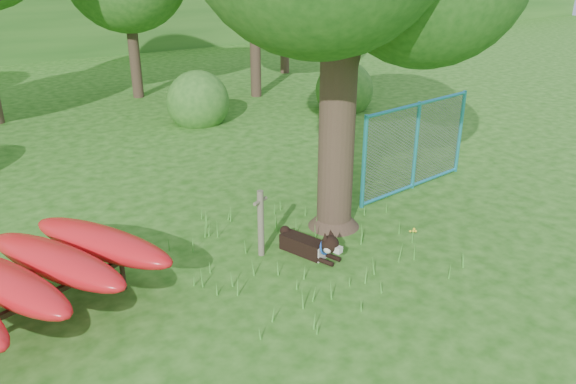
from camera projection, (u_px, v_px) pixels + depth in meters
ground at (319, 283)px, 8.36m from camera, size 80.00×80.00×0.00m
wooden_post at (261, 222)px, 8.92m from camera, size 0.30×0.18×1.13m
kayak_rack at (31, 272)px, 7.32m from camera, size 3.68×3.30×0.91m
husky_dog at (312, 245)px, 9.04m from camera, size 0.62×1.22×0.55m
fence_section at (416, 146)px, 11.41m from camera, size 3.13×0.51×3.06m
wildflower_clump at (413, 232)px, 9.44m from camera, size 0.12×0.11×0.26m
shrub_right at (343, 109)px, 17.77m from camera, size 1.80×1.80×1.80m
shrub_mid at (199, 122)px, 16.36m from camera, size 1.80×1.80×1.80m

